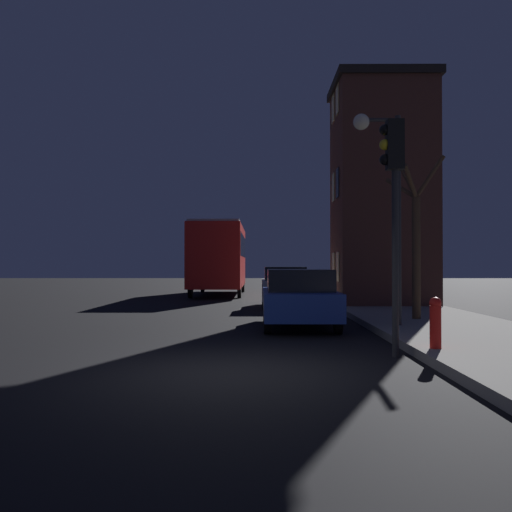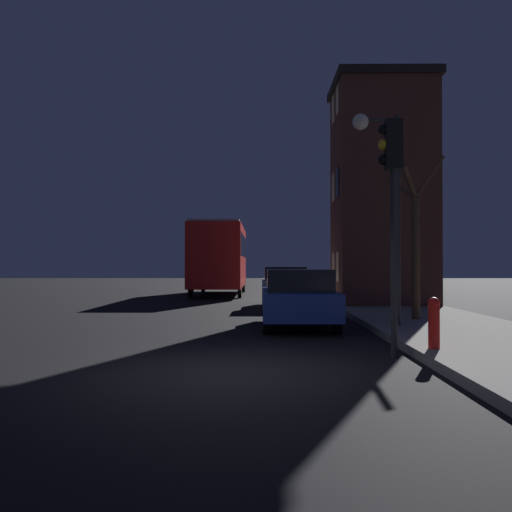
{
  "view_description": "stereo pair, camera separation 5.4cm",
  "coord_description": "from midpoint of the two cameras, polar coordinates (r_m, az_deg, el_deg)",
  "views": [
    {
      "loc": [
        0.42,
        -8.87,
        1.65
      ],
      "look_at": [
        0.28,
        12.85,
        1.98
      ],
      "focal_mm": 40.0,
      "sensor_mm": 36.0,
      "label": 1
    },
    {
      "loc": [
        0.48,
        -8.87,
        1.65
      ],
      "look_at": [
        0.28,
        12.85,
        1.98
      ],
      "focal_mm": 40.0,
      "sensor_mm": 36.0,
      "label": 2
    }
  ],
  "objects": [
    {
      "name": "ground_plane",
      "position": [
        9.03,
        -2.39,
        -11.39
      ],
      "size": [
        120.0,
        120.0,
        0.0
      ],
      "primitive_type": "plane",
      "color": "black"
    },
    {
      "name": "brick_building",
      "position": [
        22.72,
        12.53,
        6.35
      ],
      "size": [
        3.79,
        3.84,
        8.61
      ],
      "color": "brown",
      "rests_on": "sidewalk"
    },
    {
      "name": "fire_hydrant",
      "position": [
        10.59,
        17.51,
        -6.27
      ],
      "size": [
        0.21,
        0.21,
        0.91
      ],
      "color": "red",
      "rests_on": "sidewalk"
    },
    {
      "name": "bus",
      "position": [
        31.18,
        -3.6,
        0.25
      ],
      "size": [
        2.62,
        9.21,
        3.81
      ],
      "color": "red",
      "rests_on": "ground"
    },
    {
      "name": "car_mid_lane",
      "position": [
        22.24,
        2.96,
        -3.02
      ],
      "size": [
        1.76,
        3.82,
        1.56
      ],
      "color": "#B7BABF",
      "rests_on": "ground"
    },
    {
      "name": "car_near_lane",
      "position": [
        14.99,
        4.35,
        -4.15
      ],
      "size": [
        1.85,
        4.31,
        1.53
      ],
      "color": "navy",
      "rests_on": "ground"
    },
    {
      "name": "traffic_light",
      "position": [
        10.56,
        13.56,
        6.79
      ],
      "size": [
        0.43,
        0.24,
        4.25
      ],
      "color": "#28282B",
      "rests_on": "ground"
    },
    {
      "name": "streetlamp",
      "position": [
        14.45,
        12.69,
        7.48
      ],
      "size": [
        1.17,
        0.4,
        5.19
      ],
      "color": "#28282B",
      "rests_on": "sidewalk"
    },
    {
      "name": "bare_tree",
      "position": [
        16.15,
        15.66,
        1.85
      ],
      "size": [
        1.44,
        1.84,
        4.78
      ],
      "color": "#473323",
      "rests_on": "sidewalk"
    }
  ]
}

